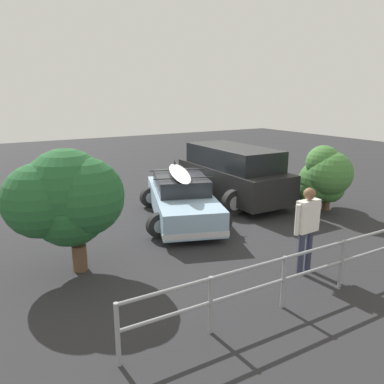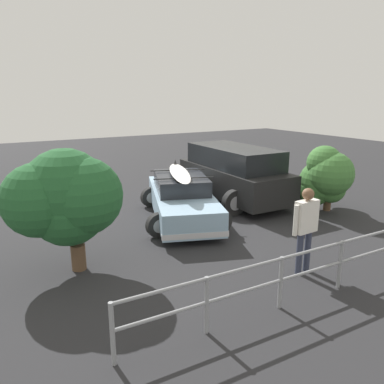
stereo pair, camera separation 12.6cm
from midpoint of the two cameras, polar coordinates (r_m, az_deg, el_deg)
name	(u,v)px [view 1 (the left image)]	position (r m, az deg, el deg)	size (l,w,h in m)	color
ground_plane	(196,214)	(11.62, 0.28, -3.35)	(44.00, 44.00, 0.02)	#28282B
sedan_car	(181,198)	(11.03, -1.97, -0.92)	(3.14, 4.76, 1.56)	#8CADC6
suv_car	(232,173)	(12.90, 5.87, 2.88)	(2.69, 4.73, 1.88)	black
person_bystander	(307,222)	(7.91, 16.71, -4.45)	(0.70, 0.24, 1.80)	#33384C
railing_fence	(368,248)	(8.22, 24.82, -7.82)	(10.34, 0.33, 0.95)	gray
bush_near_left	(67,198)	(7.89, -18.96, -0.94)	(2.34, 1.89, 2.56)	brown
bush_near_right	(324,179)	(12.27, 19.13, 1.91)	(1.77, 1.76, 2.11)	brown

